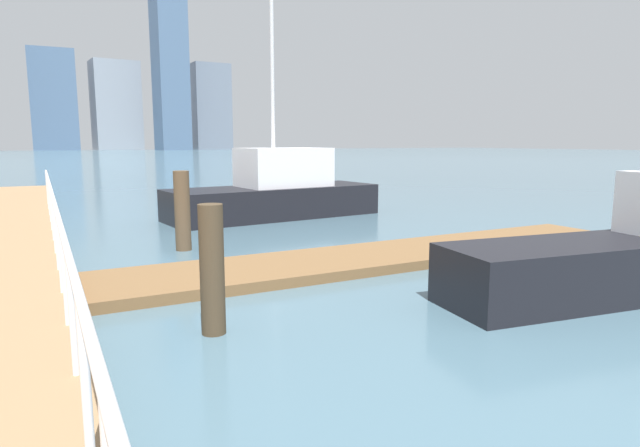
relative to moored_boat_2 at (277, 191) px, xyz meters
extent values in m
plane|color=#476675|center=(-3.22, 1.57, -0.81)|extent=(300.00, 300.00, 0.00)
cube|color=brown|center=(-0.66, -6.77, -0.72)|extent=(12.11, 2.00, 0.18)
cylinder|color=white|center=(-6.37, -12.06, 0.11)|extent=(0.06, 0.06, 1.05)
cylinder|color=white|center=(-6.37, -10.66, 0.11)|extent=(0.06, 0.06, 1.05)
cylinder|color=white|center=(-6.37, -9.26, 0.11)|extent=(0.06, 0.06, 1.05)
cylinder|color=white|center=(-6.37, -7.86, 0.11)|extent=(0.06, 0.06, 1.05)
cylinder|color=white|center=(-6.37, -6.45, 0.11)|extent=(0.06, 0.06, 1.05)
cylinder|color=white|center=(-6.37, -5.05, 0.11)|extent=(0.06, 0.06, 1.05)
cylinder|color=white|center=(-6.37, -3.65, 0.11)|extent=(0.06, 0.06, 1.05)
cylinder|color=white|center=(-6.37, -2.25, 0.11)|extent=(0.06, 0.06, 1.05)
cylinder|color=white|center=(-6.37, -0.85, 0.11)|extent=(0.06, 0.06, 1.05)
cylinder|color=white|center=(-6.37, 0.55, 0.11)|extent=(0.06, 0.06, 1.05)
cylinder|color=white|center=(-6.37, 1.96, 0.11)|extent=(0.06, 0.06, 1.05)
cylinder|color=white|center=(-6.37, 3.36, 0.11)|extent=(0.06, 0.06, 1.05)
cylinder|color=white|center=(-6.37, -9.96, 0.64)|extent=(0.06, 26.63, 0.06)
cylinder|color=#473826|center=(-4.76, -9.18, -0.01)|extent=(0.30, 0.30, 1.61)
cylinder|color=brown|center=(-3.86, -3.87, 0.05)|extent=(0.34, 0.34, 1.73)
cube|color=black|center=(-0.10, -0.01, -0.33)|extent=(6.83, 2.88, 0.96)
cube|color=white|center=(0.25, 0.03, 0.74)|extent=(2.86, 2.03, 1.20)
cylinder|color=silver|center=(-0.10, -0.01, 3.87)|extent=(0.12, 0.12, 7.46)
cube|color=slate|center=(-1.71, 155.53, 12.99)|extent=(12.24, 12.66, 27.61)
cube|color=#8C939E|center=(14.78, 156.14, 12.09)|extent=(13.87, 10.73, 25.80)
cube|color=slate|center=(27.96, 141.61, 34.36)|extent=(9.07, 9.72, 70.34)
cube|color=slate|center=(41.46, 148.21, 12.11)|extent=(11.31, 7.06, 25.83)
camera|label=1|loc=(-6.52, -15.37, 1.53)|focal=29.92mm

